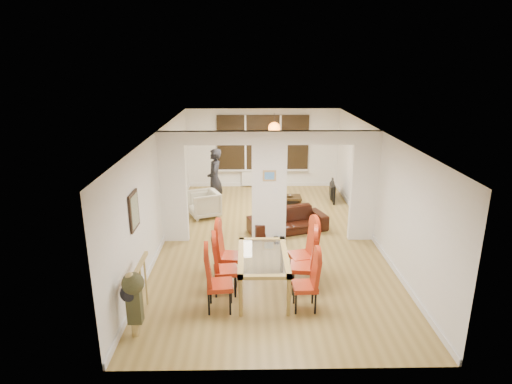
{
  "coord_description": "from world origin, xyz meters",
  "views": [
    {
      "loc": [
        -0.47,
        -9.43,
        4.13
      ],
      "look_at": [
        -0.29,
        0.6,
        1.0
      ],
      "focal_mm": 30.0,
      "sensor_mm": 36.0,
      "label": 1
    }
  ],
  "objects_px": {
    "dining_chair_lb": "(226,266)",
    "television": "(330,191)",
    "bottle": "(280,193)",
    "dining_table": "(263,274)",
    "dining_chair_la": "(220,281)",
    "sofa": "(288,220)",
    "dining_chair_rb": "(303,262)",
    "coffee_table": "(284,200)",
    "armchair": "(204,204)",
    "dining_chair_ra": "(305,282)",
    "person": "(215,179)",
    "dining_chair_lc": "(230,253)",
    "dining_chair_rc": "(302,252)",
    "bowl": "(289,196)"
  },
  "relations": [
    {
      "from": "dining_chair_lc",
      "to": "coffee_table",
      "type": "height_order",
      "value": "dining_chair_lc"
    },
    {
      "from": "dining_chair_rb",
      "to": "dining_chair_lb",
      "type": "bearing_deg",
      "value": -169.0
    },
    {
      "from": "dining_chair_ra",
      "to": "bottle",
      "type": "height_order",
      "value": "dining_chair_ra"
    },
    {
      "from": "sofa",
      "to": "dining_chair_ra",
      "type": "bearing_deg",
      "value": -108.87
    },
    {
      "from": "dining_chair_la",
      "to": "dining_chair_lb",
      "type": "height_order",
      "value": "dining_chair_la"
    },
    {
      "from": "dining_chair_rb",
      "to": "coffee_table",
      "type": "height_order",
      "value": "dining_chair_rb"
    },
    {
      "from": "dining_table",
      "to": "sofa",
      "type": "height_order",
      "value": "dining_table"
    },
    {
      "from": "dining_chair_la",
      "to": "bottle",
      "type": "bearing_deg",
      "value": 69.57
    },
    {
      "from": "dining_chair_lc",
      "to": "sofa",
      "type": "xyz_separation_m",
      "value": [
        1.34,
        2.39,
        -0.27
      ]
    },
    {
      "from": "armchair",
      "to": "bottle",
      "type": "xyz_separation_m",
      "value": [
        2.14,
        0.88,
        0.01
      ]
    },
    {
      "from": "dining_chair_la",
      "to": "dining_chair_ra",
      "type": "relative_size",
      "value": 1.07
    },
    {
      "from": "dining_chair_la",
      "to": "sofa",
      "type": "height_order",
      "value": "dining_chair_la"
    },
    {
      "from": "dining_chair_ra",
      "to": "armchair",
      "type": "relative_size",
      "value": 1.31
    },
    {
      "from": "dining_table",
      "to": "bowl",
      "type": "bearing_deg",
      "value": 79.34
    },
    {
      "from": "armchair",
      "to": "coffee_table",
      "type": "xyz_separation_m",
      "value": [
        2.25,
        0.99,
        -0.24
      ]
    },
    {
      "from": "dining_chair_lb",
      "to": "sofa",
      "type": "height_order",
      "value": "dining_chair_lb"
    },
    {
      "from": "coffee_table",
      "to": "bottle",
      "type": "height_order",
      "value": "bottle"
    },
    {
      "from": "dining_chair_la",
      "to": "coffee_table",
      "type": "relative_size",
      "value": 1.06
    },
    {
      "from": "dining_chair_lb",
      "to": "television",
      "type": "relative_size",
      "value": 1.07
    },
    {
      "from": "dining_chair_rb",
      "to": "coffee_table",
      "type": "xyz_separation_m",
      "value": [
        0.05,
        4.95,
        -0.45
      ]
    },
    {
      "from": "dining_chair_la",
      "to": "dining_chair_rc",
      "type": "relative_size",
      "value": 0.95
    },
    {
      "from": "dining_chair_lb",
      "to": "dining_chair_rc",
      "type": "relative_size",
      "value": 0.92
    },
    {
      "from": "dining_chair_rc",
      "to": "sofa",
      "type": "distance_m",
      "value": 2.46
    },
    {
      "from": "dining_table",
      "to": "dining_chair_ra",
      "type": "relative_size",
      "value": 1.57
    },
    {
      "from": "dining_table",
      "to": "dining_chair_lb",
      "type": "bearing_deg",
      "value": 179.33
    },
    {
      "from": "bottle",
      "to": "dining_table",
      "type": "bearing_deg",
      "value": -97.75
    },
    {
      "from": "armchair",
      "to": "dining_table",
      "type": "bearing_deg",
      "value": -1.36
    },
    {
      "from": "dining_table",
      "to": "dining_chair_la",
      "type": "relative_size",
      "value": 1.47
    },
    {
      "from": "armchair",
      "to": "dining_chair_lb",
      "type": "bearing_deg",
      "value": -10.3
    },
    {
      "from": "dining_chair_la",
      "to": "person",
      "type": "xyz_separation_m",
      "value": [
        -0.46,
        5.22,
        0.33
      ]
    },
    {
      "from": "bowl",
      "to": "coffee_table",
      "type": "bearing_deg",
      "value": 168.98
    },
    {
      "from": "dining_chair_rc",
      "to": "sofa",
      "type": "bearing_deg",
      "value": 77.94
    },
    {
      "from": "dining_chair_ra",
      "to": "coffee_table",
      "type": "distance_m",
      "value": 5.59
    },
    {
      "from": "dining_table",
      "to": "dining_chair_lc",
      "type": "relative_size",
      "value": 1.46
    },
    {
      "from": "dining_chair_lc",
      "to": "person",
      "type": "bearing_deg",
      "value": 106.17
    },
    {
      "from": "dining_table",
      "to": "television",
      "type": "distance_m",
      "value": 5.83
    },
    {
      "from": "person",
      "to": "dining_table",
      "type": "bearing_deg",
      "value": 12.3
    },
    {
      "from": "dining_table",
      "to": "sofa",
      "type": "distance_m",
      "value": 3.02
    },
    {
      "from": "dining_chair_lb",
      "to": "armchair",
      "type": "height_order",
      "value": "dining_chair_lb"
    },
    {
      "from": "dining_chair_la",
      "to": "armchair",
      "type": "distance_m",
      "value": 4.63
    },
    {
      "from": "person",
      "to": "television",
      "type": "height_order",
      "value": "person"
    },
    {
      "from": "dining_table",
      "to": "dining_chair_lb",
      "type": "xyz_separation_m",
      "value": [
        -0.68,
        0.01,
        0.16
      ]
    },
    {
      "from": "television",
      "to": "coffee_table",
      "type": "relative_size",
      "value": 0.96
    },
    {
      "from": "dining_chair_rb",
      "to": "armchair",
      "type": "relative_size",
      "value": 1.45
    },
    {
      "from": "armchair",
      "to": "television",
      "type": "bearing_deg",
      "value": 88.84
    },
    {
      "from": "person",
      "to": "sofa",
      "type": "bearing_deg",
      "value": 45.61
    },
    {
      "from": "dining_chair_la",
      "to": "armchair",
      "type": "xyz_separation_m",
      "value": [
        -0.72,
        4.57,
        -0.19
      ]
    },
    {
      "from": "dining_chair_la",
      "to": "television",
      "type": "xyz_separation_m",
      "value": [
        2.97,
        5.93,
        -0.26
      ]
    },
    {
      "from": "dining_chair_lb",
      "to": "dining_chair_rc",
      "type": "xyz_separation_m",
      "value": [
        1.45,
        0.49,
        0.05
      ]
    },
    {
      "from": "dining_chair_rc",
      "to": "armchair",
      "type": "bearing_deg",
      "value": 109.03
    }
  ]
}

